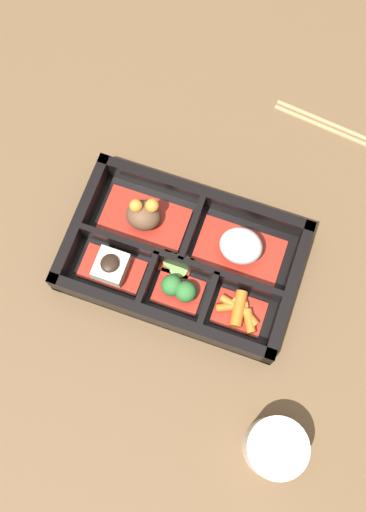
% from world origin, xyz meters
% --- Properties ---
extents(ground_plane, '(3.00, 3.00, 0.00)m').
position_xyz_m(ground_plane, '(0.00, 0.00, 0.00)').
color(ground_plane, brown).
extents(bento_base, '(0.31, 0.19, 0.01)m').
position_xyz_m(bento_base, '(0.00, 0.00, 0.01)').
color(bento_base, black).
rests_on(bento_base, ground_plane).
extents(bento_rim, '(0.31, 0.19, 0.05)m').
position_xyz_m(bento_rim, '(0.00, -0.00, 0.02)').
color(bento_rim, black).
rests_on(bento_rim, ground_plane).
extents(bowl_stew, '(0.12, 0.07, 0.05)m').
position_xyz_m(bowl_stew, '(-0.07, 0.04, 0.03)').
color(bowl_stew, maroon).
rests_on(bowl_stew, bento_base).
extents(bowl_rice, '(0.12, 0.07, 0.05)m').
position_xyz_m(bowl_rice, '(0.07, 0.03, 0.03)').
color(bowl_rice, maroon).
rests_on(bowl_rice, bento_base).
extents(bowl_tofu, '(0.09, 0.05, 0.04)m').
position_xyz_m(bowl_tofu, '(-0.08, -0.05, 0.02)').
color(bowl_tofu, maroon).
rests_on(bowl_tofu, bento_base).
extents(bowl_greens, '(0.06, 0.05, 0.03)m').
position_xyz_m(bowl_greens, '(0.01, -0.04, 0.03)').
color(bowl_greens, maroon).
rests_on(bowl_greens, bento_base).
extents(bowl_carrots, '(0.07, 0.05, 0.02)m').
position_xyz_m(bowl_carrots, '(0.09, -0.04, 0.02)').
color(bowl_carrots, maroon).
rests_on(bowl_carrots, bento_base).
extents(bowl_pickles, '(0.04, 0.03, 0.01)m').
position_xyz_m(bowl_pickles, '(-0.01, -0.01, 0.02)').
color(bowl_pickles, maroon).
rests_on(bowl_pickles, bento_base).
extents(tea_cup, '(0.07, 0.07, 0.06)m').
position_xyz_m(tea_cup, '(0.19, -0.19, 0.03)').
color(tea_cup, beige).
rests_on(tea_cup, ground_plane).
extents(chopsticks, '(0.21, 0.04, 0.01)m').
position_xyz_m(chopsticks, '(0.15, 0.26, 0.00)').
color(chopsticks, '#A87F51').
rests_on(chopsticks, ground_plane).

